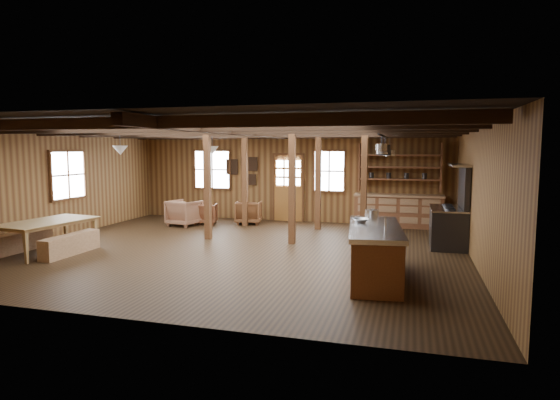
% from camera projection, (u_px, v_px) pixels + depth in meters
% --- Properties ---
extents(room, '(10.04, 9.04, 2.84)m').
position_uv_depth(room, '(238.00, 188.00, 10.48)').
color(room, black).
rests_on(room, ground).
extents(ceiling_joists, '(9.80, 8.82, 0.18)m').
position_uv_depth(ceiling_joists, '(240.00, 131.00, 10.51)').
color(ceiling_joists, black).
rests_on(ceiling_joists, ceiling).
extents(timber_posts, '(3.95, 2.35, 2.80)m').
position_uv_depth(timber_posts, '(285.00, 183.00, 12.33)').
color(timber_posts, '#432413').
rests_on(timber_posts, floor).
extents(back_door, '(1.02, 0.08, 2.15)m').
position_uv_depth(back_door, '(288.00, 193.00, 14.79)').
color(back_door, brown).
rests_on(back_door, floor).
extents(window_back_left, '(1.32, 0.06, 1.32)m').
position_uv_depth(window_back_left, '(212.00, 170.00, 15.43)').
color(window_back_left, white).
rests_on(window_back_left, wall_back).
extents(window_back_right, '(1.02, 0.06, 1.32)m').
position_uv_depth(window_back_right, '(329.00, 171.00, 14.37)').
color(window_back_right, white).
rests_on(window_back_right, wall_back).
extents(window_left, '(0.14, 1.24, 1.32)m').
position_uv_depth(window_left, '(68.00, 175.00, 12.28)').
color(window_left, white).
rests_on(window_left, wall_back).
extents(notice_boards, '(1.08, 0.03, 0.90)m').
position_uv_depth(notice_boards, '(244.00, 169.00, 15.12)').
color(notice_boards, silver).
rests_on(notice_boards, wall_back).
extents(back_counter, '(2.55, 0.60, 2.45)m').
position_uv_depth(back_counter, '(398.00, 207.00, 13.67)').
color(back_counter, brown).
rests_on(back_counter, floor).
extents(pendant_lamps, '(1.86, 2.36, 0.66)m').
position_uv_depth(pendant_lamps, '(169.00, 150.00, 11.95)').
color(pendant_lamps, '#2C2C2E').
rests_on(pendant_lamps, ceiling).
extents(pot_rack, '(0.41, 3.00, 0.45)m').
position_uv_depth(pot_rack, '(384.00, 149.00, 9.98)').
color(pot_rack, '#2C2C2E').
rests_on(pot_rack, ceiling).
extents(kitchen_island, '(1.16, 2.58, 1.20)m').
position_uv_depth(kitchen_island, '(375.00, 252.00, 8.20)').
color(kitchen_island, brown).
rests_on(kitchen_island, floor).
extents(step_stool, '(0.51, 0.42, 0.39)m').
position_uv_depth(step_stool, '(371.00, 253.00, 9.44)').
color(step_stool, brown).
rests_on(step_stool, floor).
extents(commercial_range, '(0.80, 1.57, 1.94)m').
position_uv_depth(commercial_range, '(450.00, 220.00, 10.92)').
color(commercial_range, '#2C2C2E').
rests_on(commercial_range, floor).
extents(dining_table, '(1.38, 2.15, 0.71)m').
position_uv_depth(dining_table, '(49.00, 237.00, 10.28)').
color(dining_table, olive).
rests_on(dining_table, floor).
extents(bench_wall, '(0.30, 1.58, 0.43)m').
position_uv_depth(bench_wall, '(22.00, 241.00, 10.50)').
color(bench_wall, brown).
rests_on(bench_wall, floor).
extents(bench_aisle, '(0.30, 1.59, 0.44)m').
position_uv_depth(bench_aisle, '(71.00, 244.00, 10.15)').
color(bench_aisle, brown).
rests_on(bench_aisle, floor).
extents(armchair_a, '(0.83, 0.84, 0.63)m').
position_uv_depth(armchair_a, '(205.00, 214.00, 14.26)').
color(armchair_a, brown).
rests_on(armchair_a, floor).
extents(armchair_b, '(0.87, 0.89, 0.70)m').
position_uv_depth(armchair_b, '(249.00, 212.00, 14.30)').
color(armchair_b, brown).
rests_on(armchair_b, floor).
extents(armchair_c, '(0.98, 1.00, 0.77)m').
position_uv_depth(armchair_c, '(184.00, 213.00, 13.94)').
color(armchair_c, brown).
rests_on(armchair_c, floor).
extents(counter_pot, '(0.27, 0.27, 0.16)m').
position_uv_depth(counter_pot, '(372.00, 214.00, 9.13)').
color(counter_pot, silver).
rests_on(counter_pot, kitchen_island).
extents(bowl, '(0.36, 0.36, 0.07)m').
position_uv_depth(bowl, '(361.00, 220.00, 8.60)').
color(bowl, silver).
rests_on(bowl, kitchen_island).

